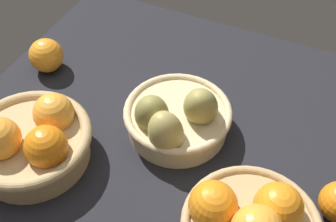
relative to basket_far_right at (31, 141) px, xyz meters
The scene contains 4 objects.
market_tray 29.06cm from the basket_far_right, 135.34° to the right, with size 84.00×72.00×3.00cm, color black.
basket_far_right is the anchor object (origin of this frame).
basket_center_pears 27.74cm from the basket_far_right, 142.39° to the right, with size 21.51×21.54×13.69cm.
loose_orange_back_gap 25.90cm from the basket_far_right, 59.97° to the right, with size 7.81×7.81×7.81cm, color orange.
Camera 1 is at (-24.14, 55.11, 70.88)cm, focal length 46.45 mm.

